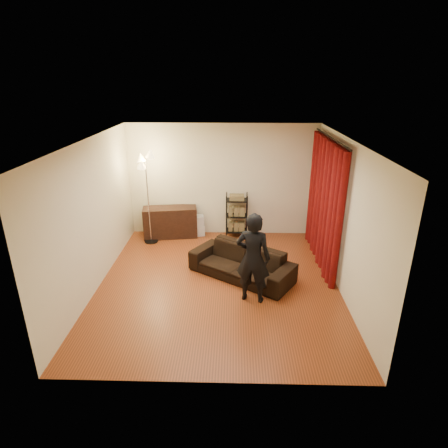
{
  "coord_description": "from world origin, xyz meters",
  "views": [
    {
      "loc": [
        0.28,
        -6.23,
        3.69
      ],
      "look_at": [
        0.1,
        0.3,
        1.1
      ],
      "focal_mm": 30.0,
      "sensor_mm": 36.0,
      "label": 1
    }
  ],
  "objects_px": {
    "sofa": "(241,263)",
    "media_cabinet": "(170,222)",
    "person": "(253,258)",
    "floor_lamp": "(148,200)",
    "storage_boxes": "(198,226)",
    "wire_shelf": "(237,216)"
  },
  "relations": [
    {
      "from": "floor_lamp",
      "to": "sofa",
      "type": "bearing_deg",
      "value": -37.01
    },
    {
      "from": "media_cabinet",
      "to": "floor_lamp",
      "type": "xyz_separation_m",
      "value": [
        -0.42,
        -0.35,
        0.69
      ]
    },
    {
      "from": "media_cabinet",
      "to": "wire_shelf",
      "type": "xyz_separation_m",
      "value": [
        1.62,
        0.05,
        0.17
      ]
    },
    {
      "from": "storage_boxes",
      "to": "wire_shelf",
      "type": "distance_m",
      "value": 1.0
    },
    {
      "from": "storage_boxes",
      "to": "wire_shelf",
      "type": "bearing_deg",
      "value": -1.85
    },
    {
      "from": "media_cabinet",
      "to": "floor_lamp",
      "type": "relative_size",
      "value": 0.6
    },
    {
      "from": "sofa",
      "to": "wire_shelf",
      "type": "xyz_separation_m",
      "value": [
        -0.09,
        2.0,
        0.24
      ]
    },
    {
      "from": "wire_shelf",
      "to": "person",
      "type": "bearing_deg",
      "value": -72.1
    },
    {
      "from": "storage_boxes",
      "to": "person",
      "type": "bearing_deg",
      "value": -66.8
    },
    {
      "from": "storage_boxes",
      "to": "floor_lamp",
      "type": "relative_size",
      "value": 0.24
    },
    {
      "from": "wire_shelf",
      "to": "storage_boxes",
      "type": "bearing_deg",
      "value": -169.32
    },
    {
      "from": "wire_shelf",
      "to": "floor_lamp",
      "type": "xyz_separation_m",
      "value": [
        -2.04,
        -0.4,
        0.52
      ]
    },
    {
      "from": "storage_boxes",
      "to": "floor_lamp",
      "type": "height_order",
      "value": "floor_lamp"
    },
    {
      "from": "sofa",
      "to": "floor_lamp",
      "type": "relative_size",
      "value": 0.97
    },
    {
      "from": "storage_boxes",
      "to": "floor_lamp",
      "type": "distance_m",
      "value": 1.41
    },
    {
      "from": "sofa",
      "to": "person",
      "type": "bearing_deg",
      "value": -44.05
    },
    {
      "from": "sofa",
      "to": "media_cabinet",
      "type": "relative_size",
      "value": 1.6
    },
    {
      "from": "sofa",
      "to": "storage_boxes",
      "type": "xyz_separation_m",
      "value": [
        -1.04,
        2.03,
        -0.04
      ]
    },
    {
      "from": "storage_boxes",
      "to": "sofa",
      "type": "bearing_deg",
      "value": -62.85
    },
    {
      "from": "floor_lamp",
      "to": "wire_shelf",
      "type": "bearing_deg",
      "value": 11.14
    },
    {
      "from": "person",
      "to": "storage_boxes",
      "type": "bearing_deg",
      "value": -52.75
    },
    {
      "from": "person",
      "to": "wire_shelf",
      "type": "bearing_deg",
      "value": -70.58
    }
  ]
}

